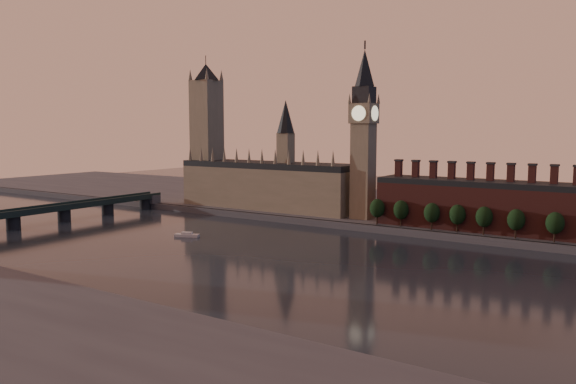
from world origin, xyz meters
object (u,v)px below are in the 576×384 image
object	(u,v)px
westminster_bridge	(35,214)
river_boat	(187,235)
victoria_tower	(207,129)
big_ben	(364,132)

from	to	relation	value
westminster_bridge	river_boat	xyz separation A→B (m)	(102.00, 24.31, -6.41)
victoria_tower	westminster_bridge	bearing A→B (deg)	-106.56
victoria_tower	big_ben	xyz separation A→B (m)	(130.00, -5.00, -2.26)
big_ben	westminster_bridge	size ratio (longest dim) A/B	0.54
big_ben	westminster_bridge	world-z (taller)	big_ben
victoria_tower	river_boat	xyz separation A→B (m)	(67.00, -93.39, -58.06)
victoria_tower	westminster_bridge	size ratio (longest dim) A/B	0.54
big_ben	westminster_bridge	distance (m)	205.83
victoria_tower	big_ben	size ratio (longest dim) A/B	1.01
victoria_tower	westminster_bridge	world-z (taller)	victoria_tower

